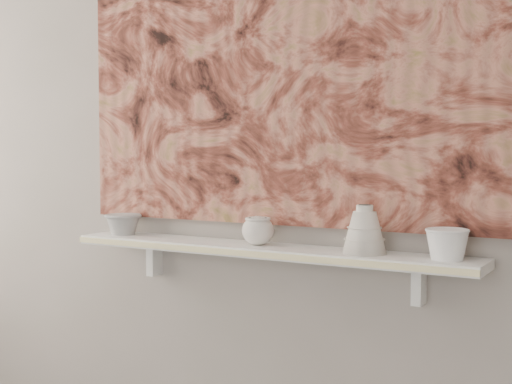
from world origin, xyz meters
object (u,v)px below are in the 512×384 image
Objects in this scene: bowl_grey at (123,224)px; cup_cream at (258,231)px; shelf at (263,250)px; painting at (276,56)px; bell_vessel at (364,229)px; bowl_white at (447,244)px.

cup_cream reaches higher than bowl_grey.
painting is at bearing 90.00° from shelf.
bowl_grey is (-0.58, 0.00, 0.05)m from shelf.
bell_vessel is (0.36, 0.00, 0.03)m from cup_cream.
bowl_white is (0.59, 0.00, 0.06)m from shelf.
cup_cream reaches higher than bowl_white.
shelf is 0.35m from bell_vessel.
bell_vessel is at bearing 0.00° from cup_cream.
bowl_white is (1.17, 0.00, 0.01)m from bowl_grey.
bell_vessel reaches higher than bowl_white.
shelf is 0.93× the size of painting.
cup_cream reaches higher than shelf.
painting is 10.35× the size of bell_vessel.
bowl_grey is at bearing -172.11° from painting.
painting reaches higher than bell_vessel.
bowl_white is at bearing 0.00° from bell_vessel.
bell_vessel is (0.34, 0.00, 0.09)m from shelf.
bowl_white is at bearing 0.00° from bowl_grey.
cup_cream is 0.36m from bell_vessel.
painting reaches higher than cup_cream.
cup_cream is 0.61m from bowl_white.
bell_vessel is (0.92, 0.00, 0.03)m from bowl_grey.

